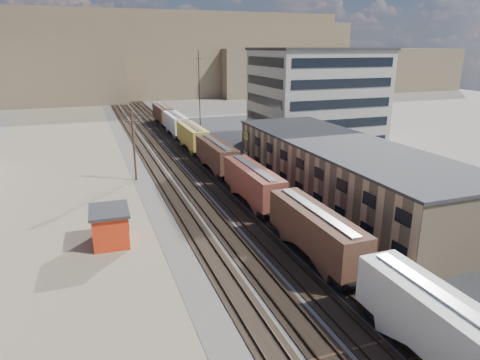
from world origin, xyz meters
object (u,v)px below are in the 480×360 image
object	(u,v)px
parked_car_blue	(284,138)
utility_pole_north	(134,145)
freight_train	(232,166)
maintenance_shed	(110,226)

from	to	relation	value
parked_car_blue	utility_pole_north	bearing A→B (deg)	164.82
utility_pole_north	parked_car_blue	bearing A→B (deg)	27.72
freight_train	parked_car_blue	world-z (taller)	freight_train
maintenance_shed	parked_car_blue	distance (m)	52.11
utility_pole_north	freight_train	bearing A→B (deg)	-30.39
freight_train	utility_pole_north	xyz separation A→B (m)	(-12.30, 7.21, 2.50)
freight_train	utility_pole_north	bearing A→B (deg)	149.61
maintenance_shed	parked_car_blue	xyz separation A→B (m)	(36.63, 37.05, -1.04)
freight_train	maintenance_shed	world-z (taller)	freight_train
utility_pole_north	parked_car_blue	world-z (taller)	utility_pole_north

